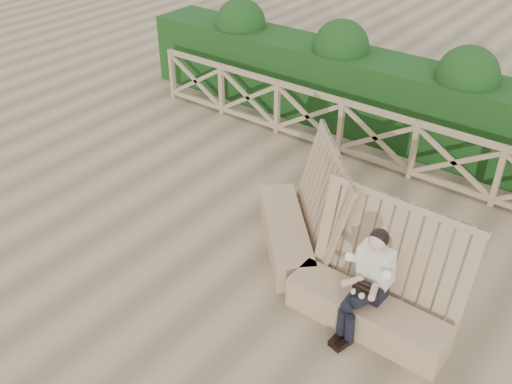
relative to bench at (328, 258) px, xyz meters
The scene contains 5 objects.
ground 1.10m from the bench, 161.76° to the right, with size 60.00×60.00×0.00m, color brown.
bench is the anchor object (origin of this frame).
woman 0.95m from the bench, 28.06° to the right, with size 0.41×0.87×1.40m.
guardrail 3.33m from the bench, 107.13° to the left, with size 10.10×0.09×1.10m.
hedge 4.50m from the bench, 102.61° to the left, with size 12.00×1.20×1.50m, color black.
Camera 1 is at (3.76, -4.89, 5.26)m, focal length 40.00 mm.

